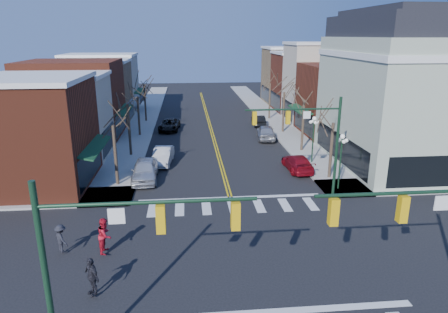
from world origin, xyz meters
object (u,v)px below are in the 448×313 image
object	(u,v)px
pedestrian_red_b	(105,235)
pedestrian_dark_b	(61,239)
car_right_far	(258,120)
lamppost_midblock	(314,132)
car_right_near	(298,163)
lamppost_corner	(341,152)
car_left_near	(145,170)
pedestrian_dark_a	(92,276)
car_right_mid	(266,132)
victorian_corner	(412,89)
car_left_mid	(163,156)
car_left_far	(169,125)

from	to	relation	value
pedestrian_red_b	pedestrian_dark_b	bearing A→B (deg)	90.35
car_right_far	pedestrian_red_b	world-z (taller)	pedestrian_red_b
lamppost_midblock	car_right_near	world-z (taller)	lamppost_midblock
lamppost_corner	lamppost_midblock	xyz separation A→B (m)	(0.00, 6.50, 0.00)
car_right_near	car_right_far	distance (m)	17.88
car_left_near	car_right_far	bearing A→B (deg)	55.25
pedestrian_red_b	pedestrian_dark_a	distance (m)	3.63
lamppost_corner	car_right_mid	bearing A→B (deg)	98.82
victorian_corner	car_right_near	size ratio (longest dim) A/B	3.07
car_right_near	car_left_mid	bearing A→B (deg)	-15.99
car_right_near	pedestrian_dark_b	xyz separation A→B (m)	(-16.10, -12.27, 0.26)
car_left_mid	lamppost_midblock	bearing A→B (deg)	0.16
lamppost_midblock	car_left_near	distance (m)	15.04
lamppost_corner	car_left_mid	size ratio (longest dim) A/B	0.97
car_left_near	pedestrian_red_b	distance (m)	11.33
victorian_corner	car_left_mid	bearing A→B (deg)	175.24
car_left_far	car_right_far	bearing A→B (deg)	13.35
car_left_mid	pedestrian_red_b	size ratio (longest dim) A/B	2.31
car_right_near	car_right_mid	size ratio (longest dim) A/B	0.98
lamppost_corner	car_left_near	xyz separation A→B (m)	(-14.60, 3.58, -2.13)
car_right_mid	lamppost_corner	bearing A→B (deg)	104.84
victorian_corner	car_left_far	size ratio (longest dim) A/B	2.91
car_left_far	pedestrian_dark_b	bearing A→B (deg)	-94.00
car_right_near	pedestrian_dark_a	size ratio (longest dim) A/B	2.60
pedestrian_red_b	pedestrian_dark_b	xyz separation A→B (m)	(-2.31, 0.19, -0.18)
car_left_near	car_right_near	xyz separation A→B (m)	(12.80, 1.19, -0.16)
car_left_far	pedestrian_dark_b	distance (m)	28.90
pedestrian_dark_a	car_right_near	bearing A→B (deg)	98.53
lamppost_midblock	pedestrian_dark_a	bearing A→B (deg)	-131.01
lamppost_corner	car_right_mid	world-z (taller)	lamppost_corner
pedestrian_dark_b	car_right_far	bearing A→B (deg)	-70.64
pedestrian_dark_a	car_right_far	bearing A→B (deg)	117.25
pedestrian_red_b	pedestrian_dark_b	world-z (taller)	pedestrian_red_b
victorian_corner	car_right_far	world-z (taller)	victorian_corner
car_left_far	car_right_near	bearing A→B (deg)	-49.56
lamppost_midblock	car_right_near	bearing A→B (deg)	-136.17
victorian_corner	pedestrian_dark_a	xyz separation A→B (m)	(-23.80, -17.33, -5.61)
car_right_near	car_right_mid	distance (m)	10.85
car_left_near	pedestrian_dark_b	xyz separation A→B (m)	(-3.30, -11.09, 0.10)
pedestrian_red_b	car_left_near	bearing A→B (deg)	0.11
victorian_corner	car_left_mid	world-z (taller)	victorian_corner
pedestrian_red_b	pedestrian_dark_a	bearing A→B (deg)	-173.31
car_left_mid	car_right_near	bearing A→B (deg)	-8.93
victorian_corner	pedestrian_dark_a	size ratio (longest dim) A/B	7.98
car_right_far	car_left_near	bearing A→B (deg)	57.69
pedestrian_dark_a	lamppost_midblock	bearing A→B (deg)	97.92
car_left_mid	car_right_far	world-z (taller)	car_left_mid
victorian_corner	car_left_mid	xyz separation A→B (m)	(-21.70, 1.81, -5.93)
lamppost_corner	pedestrian_dark_a	xyz separation A→B (m)	(-15.50, -11.33, -1.92)
car_left_near	car_right_mid	bearing A→B (deg)	43.36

